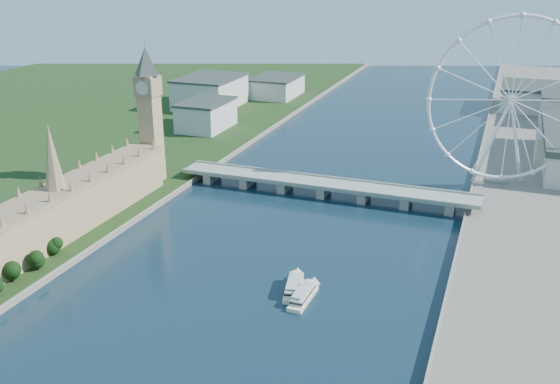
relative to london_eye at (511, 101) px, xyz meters
The scene contains 7 objects.
parliament_range 313.29m from the london_eye, 143.26° to the right, with size 24.00×200.00×70.00m.
big_ben 259.68m from the london_eye, 162.73° to the right, with size 20.02×20.02×110.00m.
westminster_bridge 145.38m from the london_eye, 155.34° to the right, with size 220.00×22.00×9.50m.
london_eye is the anchor object (origin of this frame).
city_skyline 226.06m from the london_eye, 111.50° to the left, with size 505.00×280.00×32.00m.
tour_boat_near 230.23m from the london_eye, 113.30° to the right, with size 7.85×30.66×6.78m, color silver, non-canonical shape.
tour_boat_far 227.37m from the london_eye, 115.83° to the right, with size 7.94×31.02×6.87m, color beige, non-canonical shape.
Camera 1 is at (117.63, -109.40, 161.86)m, focal length 40.00 mm.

